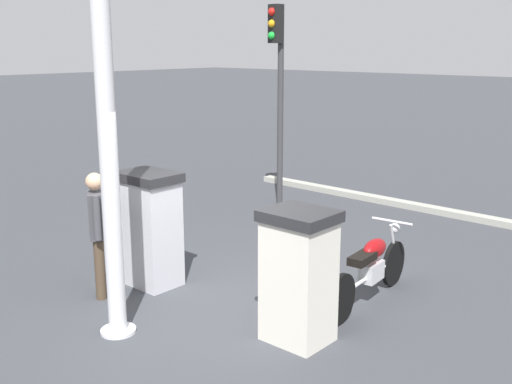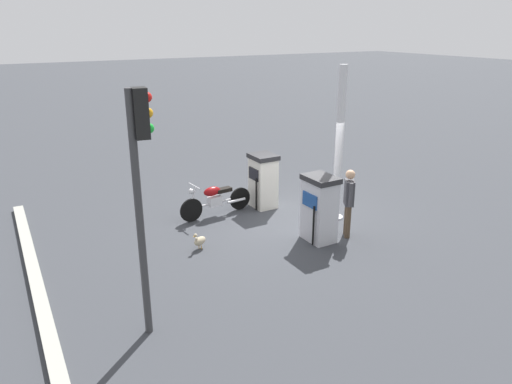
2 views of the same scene
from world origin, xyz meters
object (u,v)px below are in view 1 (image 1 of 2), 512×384
object	(u,v)px
fuel_pump_near	(299,275)
fuel_pump_far	(150,228)
motorcycle_near_pump	(371,267)
attendant_person	(97,227)
canopy_support_pole	(109,172)
roadside_traffic_light	(278,71)
wandering_duck	(319,239)

from	to	relation	value
fuel_pump_near	fuel_pump_far	bearing A→B (deg)	90.00
motorcycle_near_pump	attendant_person	size ratio (longest dim) A/B	1.28
canopy_support_pole	fuel_pump_near	bearing A→B (deg)	-53.58
motorcycle_near_pump	roadside_traffic_light	bearing A→B (deg)	52.84
fuel_pump_near	fuel_pump_far	world-z (taller)	fuel_pump_far
fuel_pump_near	fuel_pump_far	xyz separation A→B (m)	(-0.00, 2.50, 0.04)
wandering_duck	fuel_pump_far	bearing A→B (deg)	160.07
fuel_pump_near	attendant_person	bearing A→B (deg)	105.07
fuel_pump_far	attendant_person	bearing A→B (deg)	167.34
attendant_person	fuel_pump_near	bearing A→B (deg)	-74.93
fuel_pump_far	fuel_pump_near	bearing A→B (deg)	-90.00
attendant_person	wandering_duck	world-z (taller)	attendant_person
fuel_pump_near	attendant_person	distance (m)	2.76
motorcycle_near_pump	roadside_traffic_light	distance (m)	5.51
fuel_pump_far	motorcycle_near_pump	size ratio (longest dim) A/B	0.74
attendant_person	roadside_traffic_light	world-z (taller)	roadside_traffic_light
wandering_duck	roadside_traffic_light	bearing A→B (deg)	51.87
attendant_person	fuel_pump_far	bearing A→B (deg)	-12.66
fuel_pump_near	wandering_duck	size ratio (longest dim) A/B	3.50
wandering_duck	canopy_support_pole	xyz separation A→B (m)	(-3.79, 0.07, 1.65)
motorcycle_near_pump	canopy_support_pole	size ratio (longest dim) A/B	0.54
fuel_pump_near	attendant_person	world-z (taller)	attendant_person
fuel_pump_far	motorcycle_near_pump	world-z (taller)	fuel_pump_far
roadside_traffic_light	canopy_support_pole	xyz separation A→B (m)	(-5.67, -2.33, -0.82)
canopy_support_pole	roadside_traffic_light	bearing A→B (deg)	22.35
fuel_pump_near	fuel_pump_far	distance (m)	2.50
roadside_traffic_light	canopy_support_pole	distance (m)	6.18
motorcycle_near_pump	roadside_traffic_light	world-z (taller)	roadside_traffic_light
fuel_pump_far	roadside_traffic_light	distance (m)	5.06
fuel_pump_far	motorcycle_near_pump	xyz separation A→B (m)	(1.41, -2.56, -0.32)
fuel_pump_near	canopy_support_pole	xyz separation A→B (m)	(-1.21, 1.64, 1.10)
wandering_duck	roadside_traffic_light	size ratio (longest dim) A/B	0.11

